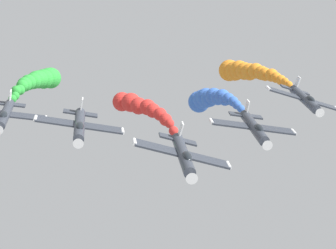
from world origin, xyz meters
name	(u,v)px	position (x,y,z in m)	size (l,w,h in m)	color
airplane_lead	(183,155)	(-0.25, 10.74, 63.02)	(9.25, 10.35, 3.37)	#333842
smoke_trail_lead	(138,106)	(2.68, -9.28, 61.81)	(6.33, 18.89, 3.57)	red
airplane_left_inner	(254,127)	(-9.05, 1.87, 62.39)	(9.49, 10.35, 2.82)	#333842
smoke_trail_left_inner	(208,99)	(-7.99, -20.91, 59.01)	(3.92, 22.70, 7.22)	blue
airplane_right_inner	(80,125)	(9.41, 1.11, 63.03)	(9.46, 10.35, 2.93)	#333842
airplane_left_outer	(305,99)	(-17.35, -6.87, 62.75)	(9.20, 10.35, 3.45)	#333842
smoke_trail_left_outer	(244,71)	(-14.82, -28.92, 60.92)	(6.05, 22.20, 5.08)	orange
airplane_right_outer	(5,114)	(18.19, -7.32, 61.89)	(9.50, 10.35, 2.77)	#333842
smoke_trail_right_outer	(41,80)	(16.04, -30.67, 60.00)	(5.49, 23.86, 5.27)	green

